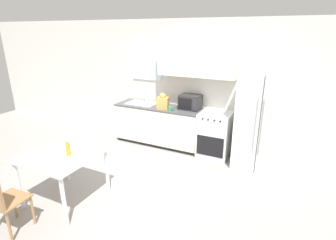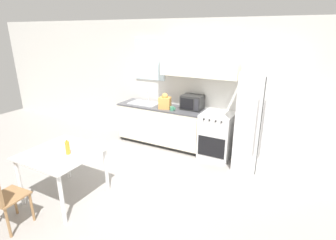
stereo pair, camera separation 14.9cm
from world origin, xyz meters
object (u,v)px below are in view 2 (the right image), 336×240
(oven_range, at_px, (217,135))
(refrigerator, at_px, (264,122))
(drink_bottle, at_px, (68,147))
(dining_table, at_px, (62,159))
(coffee_mug, at_px, (172,109))
(microwave, at_px, (192,102))

(oven_range, relative_size, refrigerator, 0.51)
(refrigerator, xyz_separation_m, drink_bottle, (-2.31, -2.40, -0.03))
(dining_table, height_order, drink_bottle, drink_bottle)
(dining_table, bearing_deg, coffee_mug, 74.47)
(coffee_mug, bearing_deg, refrigerator, 3.01)
(oven_range, xyz_separation_m, coffee_mug, (-0.93, -0.16, 0.47))
(oven_range, xyz_separation_m, refrigerator, (0.88, -0.06, 0.44))
(refrigerator, relative_size, coffee_mug, 15.71)
(drink_bottle, bearing_deg, oven_range, 59.75)
(oven_range, relative_size, dining_table, 0.92)
(coffee_mug, relative_size, drink_bottle, 0.47)
(refrigerator, xyz_separation_m, dining_table, (-2.45, -2.40, -0.24))
(oven_range, relative_size, drink_bottle, 3.77)
(dining_table, bearing_deg, drink_bottle, 1.83)
(coffee_mug, bearing_deg, microwave, 39.66)
(microwave, bearing_deg, refrigerator, -6.90)
(microwave, relative_size, dining_table, 0.44)
(microwave, height_order, coffee_mug, microwave)
(refrigerator, bearing_deg, oven_range, 176.04)
(oven_range, distance_m, coffee_mug, 1.06)
(oven_range, xyz_separation_m, dining_table, (-1.58, -2.46, 0.21))
(microwave, height_order, dining_table, microwave)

